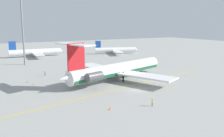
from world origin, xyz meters
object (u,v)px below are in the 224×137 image
object	(u,v)px
main_jetliner	(116,70)
ground_crew_near_tail	(152,101)
airliner_mid_left	(37,52)
safety_cone_wingtip	(34,84)
light_mast	(22,26)
safety_cone_tail	(110,109)
safety_cone_nose	(28,82)
airliner_mid_right	(117,50)
ground_crew_near_nose	(45,72)

from	to	relation	value
main_jetliner	ground_crew_near_tail	distance (m)	25.35
airliner_mid_left	ground_crew_near_tail	size ratio (longest dim) A/B	16.78
safety_cone_wingtip	light_mast	world-z (taller)	light_mast
airliner_mid_left	safety_cone_tail	xyz separation A→B (m)	(-5.52, -90.72, -2.22)
safety_cone_nose	airliner_mid_right	bearing A→B (deg)	38.76
ground_crew_near_nose	light_mast	bearing A→B (deg)	171.18
main_jetliner	light_mast	world-z (taller)	light_mast
safety_cone_wingtip	safety_cone_tail	bearing A→B (deg)	-72.52
light_mast	main_jetliner	bearing A→B (deg)	-66.30
ground_crew_near_nose	safety_cone_wingtip	xyz separation A→B (m)	(-6.05, -10.84, -0.83)
airliner_mid_left	ground_crew_near_nose	distance (m)	51.30
safety_cone_tail	airliner_mid_left	bearing A→B (deg)	86.52
airliner_mid_left	light_mast	size ratio (longest dim) A/B	0.93
safety_cone_wingtip	airliner_mid_left	bearing A→B (deg)	76.48
airliner_mid_left	safety_cone_tail	size ratio (longest dim) A/B	51.54
airliner_mid_left	safety_cone_wingtip	distance (m)	63.16
ground_crew_near_tail	safety_cone_wingtip	xyz separation A→B (m)	(-18.25, 31.81, -0.80)
light_mast	safety_cone_nose	bearing A→B (deg)	-98.71
ground_crew_near_nose	safety_cone_nose	world-z (taller)	ground_crew_near_nose
ground_crew_near_tail	safety_cone_wingtip	world-z (taller)	ground_crew_near_tail
main_jetliner	airliner_mid_right	xyz separation A→B (m)	(34.63, 57.98, -1.17)
safety_cone_wingtip	safety_cone_nose	bearing A→B (deg)	108.63
ground_crew_near_tail	airliner_mid_right	bearing A→B (deg)	79.57
main_jetliner	safety_cone_nose	distance (m)	26.92
airliner_mid_left	airliner_mid_right	bearing A→B (deg)	-10.31
main_jetliner	ground_crew_near_nose	distance (m)	25.18
main_jetliner	ground_crew_near_nose	bearing A→B (deg)	117.70
main_jetliner	safety_cone_nose	bearing A→B (deg)	140.61
main_jetliner	ground_crew_near_tail	size ratio (longest dim) A/B	24.94
airliner_mid_right	safety_cone_nose	xyz separation A→B (m)	(-59.26, -47.58, -1.97)
main_jetliner	airliner_mid_left	size ratio (longest dim) A/B	1.49
airliner_mid_right	safety_cone_tail	xyz separation A→B (m)	(-48.92, -80.19, -1.97)
main_jetliner	airliner_mid_right	distance (m)	67.54
safety_cone_wingtip	ground_crew_near_nose	bearing A→B (deg)	60.85
ground_crew_near_tail	airliner_mid_left	bearing A→B (deg)	107.49
main_jetliner	ground_crew_near_nose	size ratio (longest dim) A/B	24.20
ground_crew_near_tail	safety_cone_nose	bearing A→B (deg)	134.22
airliner_mid_left	ground_crew_near_nose	xyz separation A→B (m)	(-8.71, -50.54, -1.39)
ground_crew_near_nose	safety_cone_wingtip	world-z (taller)	ground_crew_near_nose
ground_crew_near_tail	safety_cone_tail	world-z (taller)	ground_crew_near_tail
airliner_mid_left	safety_cone_nose	distance (m)	60.28
ground_crew_near_nose	airliner_mid_right	bearing A→B (deg)	114.43
ground_crew_near_nose	safety_cone_tail	bearing A→B (deg)	-8.54
safety_cone_nose	safety_cone_tail	bearing A→B (deg)	-72.40
airliner_mid_right	safety_cone_tail	size ratio (longest dim) A/B	45.39
main_jetliner	ground_crew_near_nose	xyz separation A→B (m)	(-17.48, 17.97, -2.31)
airliner_mid_left	light_mast	distance (m)	29.95
ground_crew_near_nose	safety_cone_tail	size ratio (longest dim) A/B	3.16
ground_crew_near_nose	ground_crew_near_tail	xyz separation A→B (m)	(12.20, -42.65, -0.03)
airliner_mid_left	safety_cone_nose	xyz separation A→B (m)	(-15.86, -58.11, -2.22)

